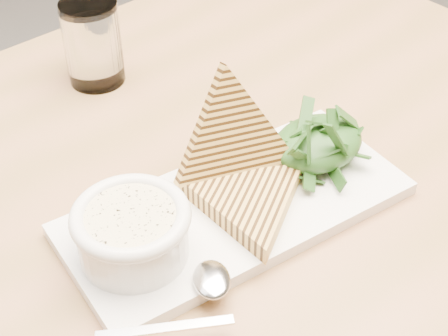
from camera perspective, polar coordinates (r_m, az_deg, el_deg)
table_top at (r=0.76m, az=-4.66°, el=-3.49°), size 1.24×0.87×0.04m
table_leg_br at (r=1.47m, az=6.04°, el=2.66°), size 0.06×0.06×0.70m
platter at (r=0.72m, az=0.99°, el=-3.40°), size 0.37×0.19×0.01m
soup_bowl at (r=0.65m, az=-7.58°, el=-5.74°), size 0.11×0.11×0.04m
soup at (r=0.64m, az=-7.78°, el=-4.13°), size 0.09×0.09×0.01m
bowl_rim at (r=0.63m, az=-7.80°, el=-4.00°), size 0.11×0.11×0.01m
sandwich_flat at (r=0.70m, az=2.07°, el=-2.84°), size 0.22×0.22×0.02m
sandwich_lean at (r=0.71m, az=0.69°, el=2.63°), size 0.19×0.18×0.18m
salad_base at (r=0.76m, az=7.79°, el=2.08°), size 0.11×0.09×0.04m
arugula_pile at (r=0.76m, az=7.83°, el=2.44°), size 0.11×0.10×0.05m
spoon_bowl at (r=0.63m, az=-1.02°, el=-9.24°), size 0.05×0.06×0.01m
spoon_handle at (r=0.61m, az=-4.91°, el=-13.12°), size 0.11×0.07×0.00m
glass_near at (r=0.92m, az=-11.16°, el=10.08°), size 0.06×0.06×0.10m
glass_far at (r=0.91m, az=-10.84°, el=10.19°), size 0.07×0.07×0.11m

